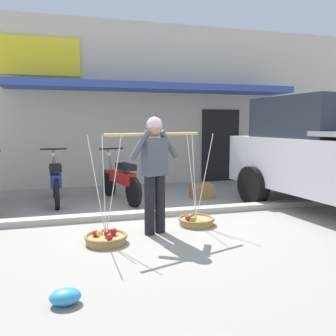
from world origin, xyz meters
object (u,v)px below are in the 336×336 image
fruit_basket_right_side (196,220)px  motorcycle_third_in_row (121,180)px  wooden_crate (202,191)px  motorcycle_second_in_row (55,181)px  fruit_basket_left_side (106,237)px  fruit_vendor (155,167)px  plastic_litter_bag (65,297)px

fruit_basket_right_side → motorcycle_third_in_row: size_ratio=0.82×
motorcycle_third_in_row → wooden_crate: size_ratio=4.03×
motorcycle_second_in_row → motorcycle_third_in_row: same height
motorcycle_second_in_row → wooden_crate: bearing=-7.1°
motorcycle_second_in_row → fruit_basket_left_side: bearing=-75.1°
fruit_basket_right_side → motorcycle_second_in_row: size_ratio=0.80×
fruit_basket_left_side → fruit_vendor: bearing=18.8°
wooden_crate → fruit_basket_left_side: bearing=-133.9°
motorcycle_third_in_row → plastic_litter_bag: (-1.08, -4.08, -0.38)m
fruit_vendor → motorcycle_third_in_row: fruit_vendor is taller
motorcycle_third_in_row → fruit_vendor: bearing=-85.8°
plastic_litter_bag → wooden_crate: 4.79m
motorcycle_third_in_row → fruit_basket_left_side: bearing=-102.6°
fruit_basket_left_side → wooden_crate: (2.28, 2.37, 0.08)m
fruit_vendor → wooden_crate: bearing=53.9°
wooden_crate → fruit_vendor: bearing=-126.1°
plastic_litter_bag → wooden_crate: wooden_crate is taller
fruit_basket_right_side → plastic_litter_bag: fruit_basket_right_side is taller
fruit_basket_right_side → motorcycle_second_in_row: bearing=134.4°
plastic_litter_bag → wooden_crate: size_ratio=0.64×
fruit_vendor → fruit_basket_left_side: size_ratio=1.17×
fruit_basket_left_side → wooden_crate: fruit_basket_left_side is taller
fruit_basket_right_side → motorcycle_third_in_row: fruit_basket_right_side is taller
fruit_basket_right_side → wooden_crate: size_ratio=3.30×
fruit_basket_left_side → wooden_crate: 3.29m
motorcycle_second_in_row → fruit_vendor: bearing=-59.5°
fruit_basket_left_side → fruit_basket_right_side: bearing=18.7°
motorcycle_second_in_row → motorcycle_third_in_row: bearing=-8.5°
fruit_basket_right_side → plastic_litter_bag: 2.83m
motorcycle_third_in_row → motorcycle_second_in_row: bearing=171.5°
fruit_vendor → motorcycle_third_in_row: (-0.17, 2.30, -0.52)m
fruit_vendor → wooden_crate: fruit_vendor is taller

